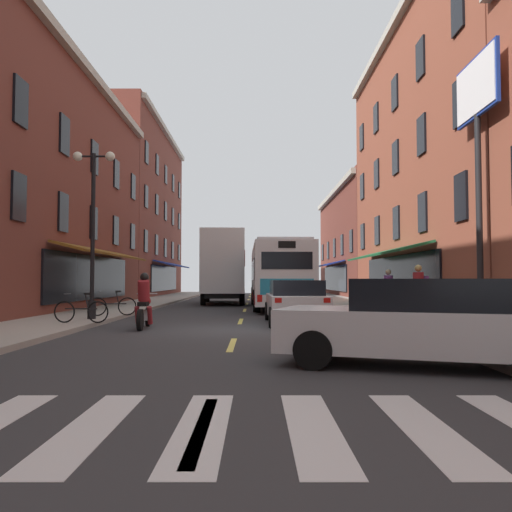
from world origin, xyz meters
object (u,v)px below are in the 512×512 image
Objects in this scene: box_truck at (221,268)px; street_lamp_twin at (90,226)px; billboard_sign at (474,120)px; pedestrian_far at (386,290)px; bicycle_near at (110,306)px; pedestrian_near at (416,290)px; transit_bus at (275,275)px; bicycle_mid at (78,311)px; motorcycle_rider at (142,305)px; sedan_near at (293,301)px; sedan_mid at (421,322)px.

street_lamp_twin is (-3.55, -13.74, 1.13)m from box_truck.
billboard_sign reaches higher than box_truck.
bicycle_near is at bearing -38.92° from pedestrian_far.
pedestrian_near is 0.32× the size of street_lamp_twin.
box_truck is 1.38× the size of street_lamp_twin.
pedestrian_near is 1.06× the size of pedestrian_far.
bicycle_mid is at bearing -120.35° from transit_bus.
box_truck is 15.85m from motorcycle_rider.
sedan_near is at bearing -15.05° from bicycle_near.
sedan_mid is at bearing -41.18° from bicycle_mid.
box_truck is 12.73m from bicycle_near.
street_lamp_twin reaches higher than motorcycle_rider.
bicycle_near is 0.97× the size of pedestrian_far.
sedan_near is 6.77m from bicycle_mid.
box_truck is 23.00m from sedan_mid.
billboard_sign is at bearing -11.13° from street_lamp_twin.
sedan_mid reaches higher than bicycle_mid.
motorcycle_rider is at bearing 132.34° from sedan_mid.
motorcycle_rider is 1.24× the size of bicycle_near.
billboard_sign reaches higher than bicycle_mid.
transit_bus reaches higher than pedestrian_near.
pedestrian_far is (4.06, 3.86, 0.30)m from sedan_near.
motorcycle_rider reaches higher than sedan_mid.
billboard_sign is at bearing 50.70° from pedestrian_far.
transit_bus is at bearing 114.69° from billboard_sign.
billboard_sign is at bearing 59.83° from sedan_mid.
street_lamp_twin is at bearing 168.87° from billboard_sign.
bicycle_mid is at bearing -83.31° from street_lamp_twin.
transit_bus reaches higher than motorcycle_rider.
sedan_mid is at bearing 151.73° from pedestrian_near.
sedan_mid is at bearing -120.17° from billboard_sign.
box_truck is at bearing 18.05° from pedestrian_near.
pedestrian_far is (7.31, -10.09, -1.10)m from box_truck.
bicycle_near is 0.30× the size of street_lamp_twin.
sedan_near is 8.64m from sedan_mid.
box_truck is at bearing 101.98° from sedan_mid.
pedestrian_far reaches higher than motorcycle_rider.
motorcycle_rider is 1.14× the size of pedestrian_near.
transit_bus is at bearing -103.56° from pedestrian_far.
pedestrian_near is at bearing -60.59° from box_truck.
box_truck is 4.29× the size of pedestrian_near.
box_truck is 15.80m from bicycle_mid.
box_truck is at bearing 125.09° from transit_bus.
street_lamp_twin is (-10.87, -3.64, 2.23)m from pedestrian_far.
street_lamp_twin is at bearing -104.50° from box_truck.
transit_bus is at bearing 54.76° from street_lamp_twin.
pedestrian_far is at bearing 11.20° from bicycle_near.
bicycle_mid is 0.30× the size of street_lamp_twin.
billboard_sign is 12.58m from street_lamp_twin.
pedestrian_near is at bearing 73.09° from sedan_mid.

